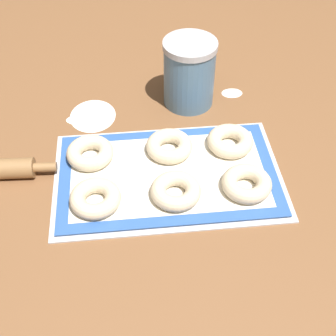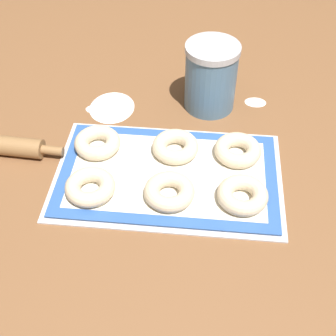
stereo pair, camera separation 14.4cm
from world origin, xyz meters
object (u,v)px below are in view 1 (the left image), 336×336
(baking_tray, at_px, (168,176))
(bagel_back_center, at_px, (169,146))
(bagel_back_left, at_px, (90,153))
(flour_canister, at_px, (189,73))
(bagel_front_right, at_px, (247,184))
(bagel_back_right, at_px, (230,141))
(bagel_front_center, at_px, (176,191))
(bagel_front_left, at_px, (95,198))

(baking_tray, relative_size, bagel_back_center, 4.71)
(bagel_back_left, relative_size, bagel_back_center, 1.00)
(baking_tray, height_order, flour_canister, flour_canister)
(bagel_back_center, bearing_deg, flour_canister, 70.31)
(bagel_front_right, bearing_deg, bagel_back_right, 93.85)
(bagel_back_left, relative_size, flour_canister, 0.61)
(baking_tray, relative_size, bagel_back_right, 4.71)
(bagel_front_right, relative_size, bagel_back_center, 1.00)
(bagel_front_right, bearing_deg, bagel_front_center, -178.10)
(bagel_front_center, xyz_separation_m, bagel_back_center, (0.00, 0.14, 0.00))
(bagel_front_left, bearing_deg, bagel_back_left, 95.26)
(bagel_back_right, bearing_deg, bagel_back_left, -178.91)
(bagel_front_left, distance_m, bagel_back_left, 0.14)
(baking_tray, xyz_separation_m, bagel_back_left, (-0.17, 0.07, 0.02))
(bagel_back_center, distance_m, bagel_back_right, 0.14)
(bagel_back_right, bearing_deg, bagel_front_center, -135.59)
(bagel_front_left, relative_size, bagel_back_right, 1.00)
(bagel_front_right, height_order, bagel_back_left, same)
(bagel_back_left, xyz_separation_m, bagel_back_center, (0.18, 0.00, 0.00))
(bagel_front_left, xyz_separation_m, flour_canister, (0.24, 0.34, 0.06))
(bagel_front_left, distance_m, bagel_front_right, 0.32)
(bagel_front_right, distance_m, bagel_back_center, 0.20)
(bagel_back_left, height_order, bagel_back_right, same)
(bagel_back_right, xyz_separation_m, flour_canister, (-0.07, 0.20, 0.06))
(bagel_back_left, distance_m, bagel_back_center, 0.18)
(baking_tray, bearing_deg, bagel_front_right, -21.33)
(baking_tray, relative_size, flour_canister, 2.89)
(bagel_back_right, relative_size, flour_canister, 0.61)
(flour_canister, bearing_deg, bagel_front_center, -102.04)
(bagel_front_right, xyz_separation_m, bagel_back_left, (-0.34, 0.13, 0.00))
(bagel_front_center, xyz_separation_m, bagel_front_right, (0.15, 0.01, 0.00))
(baking_tray, bearing_deg, bagel_front_center, -82.18)
(baking_tray, distance_m, bagel_back_right, 0.17)
(bagel_back_center, relative_size, bagel_back_right, 1.00)
(bagel_front_left, relative_size, flour_canister, 0.61)
(bagel_back_left, bearing_deg, baking_tray, -21.10)
(baking_tray, distance_m, bagel_back_center, 0.08)
(baking_tray, bearing_deg, flour_canister, 73.18)
(bagel_front_center, bearing_deg, bagel_front_left, -178.98)
(baking_tray, distance_m, bagel_front_left, 0.18)
(bagel_back_center, relative_size, flour_canister, 0.61)
(baking_tray, distance_m, bagel_back_left, 0.19)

